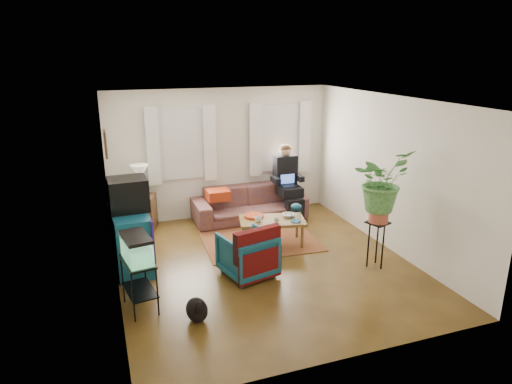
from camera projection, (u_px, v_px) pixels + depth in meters
name	position (u px, v px, depth m)	size (l,w,h in m)	color
floor	(264.00, 264.00, 7.31)	(4.50, 5.00, 0.01)	#4F2B14
ceiling	(265.00, 100.00, 6.54)	(4.50, 5.00, 0.01)	white
wall_back	(221.00, 154.00, 9.18)	(4.50, 0.01, 2.60)	silver
wall_front	(350.00, 252.00, 4.68)	(4.50, 0.01, 2.60)	silver
wall_left	(110.00, 202.00, 6.21)	(0.01, 5.00, 2.60)	silver
wall_right	(390.00, 174.00, 7.65)	(0.01, 5.00, 2.60)	silver
window_left	(181.00, 144.00, 8.83)	(1.08, 0.04, 1.38)	white
window_right	(279.00, 138.00, 9.49)	(1.08, 0.04, 1.38)	white
curtains_left	(182.00, 145.00, 8.76)	(1.36, 0.06, 1.50)	white
curtains_right	(281.00, 138.00, 9.41)	(1.36, 0.06, 1.50)	white
picture_frame	(106.00, 144.00, 6.79)	(0.04, 0.32, 0.40)	#3D2616
area_rug	(259.00, 240.00, 8.25)	(2.00, 1.60, 0.01)	maroon
sofa	(249.00, 198.00, 9.17)	(2.25, 0.89, 0.88)	brown
seated_person	(287.00, 184.00, 9.36)	(0.56, 0.69, 1.34)	black
side_table	(143.00, 213.00, 8.68)	(0.46, 0.46, 0.67)	#3A1F15
table_lamp	(140.00, 181.00, 8.49)	(0.34, 0.34, 0.61)	white
dresser	(131.00, 240.00, 7.05)	(0.52, 1.04, 0.94)	#105862
crt_tv	(128.00, 194.00, 6.94)	(0.57, 0.52, 0.50)	black
aquarium_stand	(140.00, 285.00, 5.96)	(0.35, 0.62, 0.69)	black
aquarium	(136.00, 248.00, 5.80)	(0.31, 0.56, 0.36)	#7FD899
black_cat	(197.00, 308.00, 5.75)	(0.27, 0.42, 0.36)	black
armchair	(247.00, 252.00, 6.87)	(0.72, 0.68, 0.74)	#125A6D
serape_throw	(258.00, 249.00, 6.60)	(0.75, 0.17, 0.61)	#9E0A0A
coffee_table	(272.00, 232.00, 8.02)	(1.13, 0.61, 0.47)	brown
cup_a	(258.00, 219.00, 7.82)	(0.13, 0.13, 0.10)	white
cup_b	(277.00, 220.00, 7.77)	(0.10, 0.10, 0.10)	beige
bowl	(289.00, 215.00, 8.07)	(0.22, 0.22, 0.06)	white
snack_tray	(254.00, 216.00, 8.06)	(0.35, 0.35, 0.04)	#B21414
birdcage	(296.00, 213.00, 7.80)	(0.18, 0.18, 0.33)	#115B6B
plant_stand	(376.00, 244.00, 7.15)	(0.32, 0.32, 0.75)	black
potted_plant	(381.00, 190.00, 6.88)	(0.85, 0.74, 0.95)	#599947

